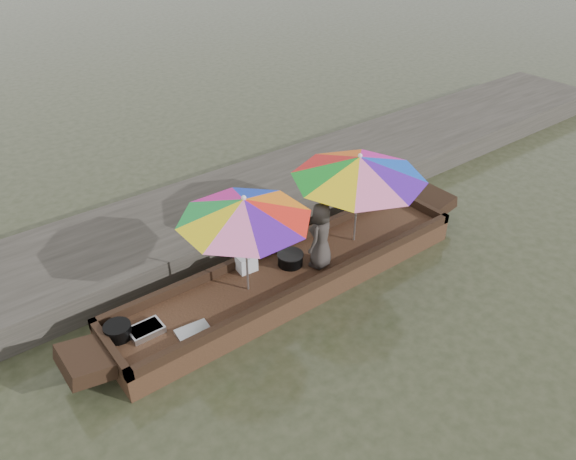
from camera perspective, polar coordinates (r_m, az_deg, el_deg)
water at (r=8.79m, az=0.40°, el=-5.76°), size 80.00×80.00×0.00m
dock at (r=10.16m, az=-7.25°, el=1.56°), size 22.00×2.20×0.50m
boat_hull at (r=8.68m, az=0.40°, el=-4.86°), size 5.89×1.20×0.35m
cooking_pot at (r=7.71m, az=-16.90°, el=-9.79°), size 0.36×0.36×0.19m
tray_crayfish at (r=7.69m, az=-14.23°, el=-9.84°), size 0.44×0.31×0.09m
tray_scallop at (r=7.56m, az=-9.55°, el=-10.23°), size 0.47×0.35×0.06m
charcoal_grill at (r=8.61m, az=0.23°, el=-3.01°), size 0.38×0.38×0.18m
supply_bag at (r=8.49m, az=-4.24°, el=-3.36°), size 0.30×0.24×0.26m
vendor at (r=8.37m, az=3.36°, el=-0.54°), size 0.62×0.53×1.07m
umbrella_bow at (r=7.74m, az=-4.29°, el=-1.52°), size 2.43×2.43×1.55m
umbrella_stern at (r=8.87m, az=7.00°, el=3.16°), size 2.17×2.17×1.55m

